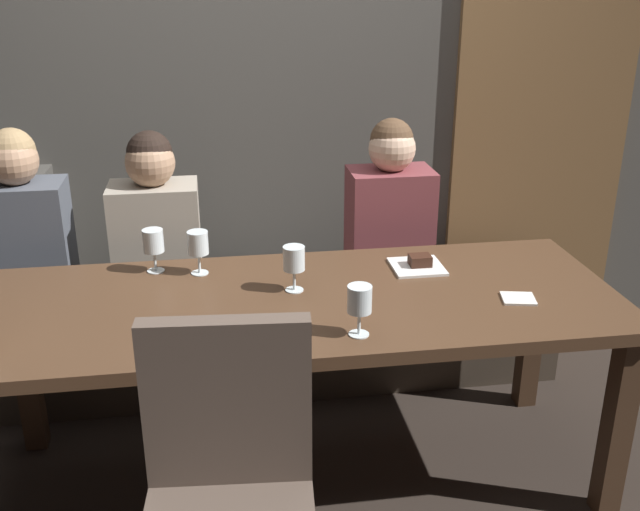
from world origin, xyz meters
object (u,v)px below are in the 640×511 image
object	(u,v)px
diner_redhead	(23,227)
wine_glass_center_front	(153,242)
wine_glass_end_left	(294,261)
banquette_bench	(283,335)
dessert_plate	(418,264)
diner_bearded	(156,225)
wine_glass_near_right	(360,302)
wine_glass_far_right	(198,244)
diner_far_end	(390,210)
dining_table	(301,321)
chair_near_side	(229,486)

from	to	relation	value
diner_redhead	wine_glass_center_front	xyz separation A→B (m)	(0.54, -0.38, 0.05)
wine_glass_end_left	diner_redhead	bearing A→B (deg)	148.64
banquette_bench	dessert_plate	world-z (taller)	dessert_plate
diner_bearded	wine_glass_near_right	size ratio (longest dim) A/B	4.51
diner_bearded	dessert_plate	size ratio (longest dim) A/B	3.89
diner_redhead	wine_glass_far_right	xyz separation A→B (m)	(0.71, -0.43, 0.05)
diner_far_end	dessert_plate	world-z (taller)	diner_far_end
dining_table	chair_near_side	distance (m)	0.78
banquette_bench	dessert_plate	size ratio (longest dim) A/B	13.16
diner_bearded	wine_glass_center_front	bearing A→B (deg)	-87.41
diner_bearded	diner_far_end	distance (m)	1.00
diner_far_end	wine_glass_near_right	distance (m)	1.05
dining_table	diner_far_end	distance (m)	0.86
chair_near_side	wine_glass_center_front	distance (m)	1.10
diner_bearded	dining_table	bearing A→B (deg)	-52.42
diner_bearded	wine_glass_far_right	world-z (taller)	diner_bearded
banquette_bench	wine_glass_center_front	world-z (taller)	wine_glass_center_front
wine_glass_near_right	wine_glass_end_left	xyz separation A→B (m)	(-0.16, 0.36, -0.00)
banquette_bench	chair_near_side	distance (m)	1.49
chair_near_side	dessert_plate	distance (m)	1.20
wine_glass_center_front	wine_glass_far_right	distance (m)	0.17
chair_near_side	diner_bearded	distance (m)	1.44
banquette_bench	diner_far_end	bearing A→B (deg)	-0.38
dining_table	wine_glass_far_right	xyz separation A→B (m)	(-0.34, 0.27, 0.20)
diner_redhead	dessert_plate	xyz separation A→B (m)	(1.52, -0.50, -0.06)
wine_glass_center_front	diner_far_end	bearing A→B (deg)	21.36
dessert_plate	dining_table	bearing A→B (deg)	-157.10
wine_glass_far_right	diner_bearded	bearing A→B (deg)	113.55
dining_table	wine_glass_end_left	xyz separation A→B (m)	(-0.01, 0.06, 0.20)
chair_near_side	diner_far_end	distance (m)	1.63
wine_glass_far_right	diner_redhead	bearing A→B (deg)	148.85
dessert_plate	wine_glass_far_right	bearing A→B (deg)	175.16
chair_near_side	diner_redhead	bearing A→B (deg)	118.50
dining_table	diner_far_end	size ratio (longest dim) A/B	2.91
banquette_bench	wine_glass_center_front	xyz separation A→B (m)	(-0.50, -0.39, 0.63)
dining_table	wine_glass_near_right	world-z (taller)	wine_glass_near_right
diner_far_end	dessert_plate	size ratio (longest dim) A/B	3.98
diner_bearded	wine_glass_far_right	distance (m)	0.45
chair_near_side	diner_redhead	world-z (taller)	diner_redhead
diner_bearded	wine_glass_near_right	bearing A→B (deg)	-55.65
diner_far_end	wine_glass_far_right	distance (m)	0.93
banquette_bench	wine_glass_near_right	world-z (taller)	wine_glass_near_right
dining_table	wine_glass_near_right	distance (m)	0.38
diner_far_end	wine_glass_far_right	xyz separation A→B (m)	(-0.82, -0.43, 0.05)
diner_redhead	banquette_bench	bearing A→B (deg)	0.33
dining_table	wine_glass_center_front	xyz separation A→B (m)	(-0.50, 0.31, 0.20)
dining_table	banquette_bench	world-z (taller)	dining_table
diner_redhead	wine_glass_end_left	bearing A→B (deg)	-31.36
diner_redhead	wine_glass_center_front	distance (m)	0.67
dining_table	dessert_plate	bearing A→B (deg)	22.90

